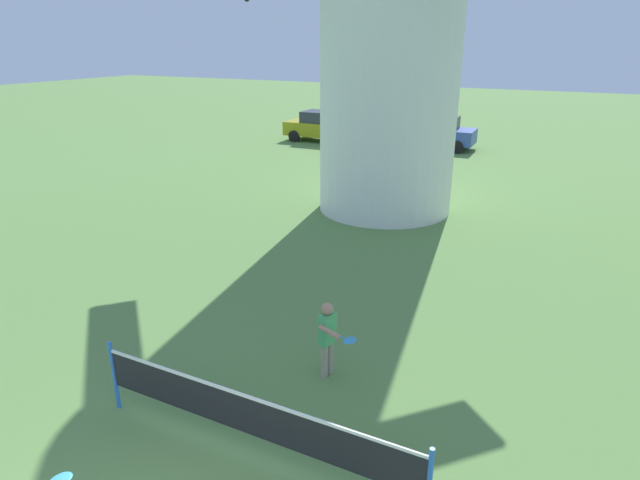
{
  "coord_description": "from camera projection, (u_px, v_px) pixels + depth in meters",
  "views": [
    {
      "loc": [
        3.34,
        -2.58,
        5.11
      ],
      "look_at": [
        0.06,
        3.95,
        2.37
      ],
      "focal_mm": 30.12,
      "sensor_mm": 36.0,
      "label": 1
    }
  ],
  "objects": [
    {
      "name": "tennis_net",
      "position": [
        248.0,
        416.0,
        6.72
      ],
      "size": [
        4.71,
        0.06,
        1.1
      ],
      "color": "blue",
      "rests_on": "ground_plane"
    },
    {
      "name": "player_far",
      "position": [
        328.0,
        336.0,
        8.44
      ],
      "size": [
        0.72,
        0.63,
        1.29
      ],
      "color": "#9E937F",
      "rests_on": "ground_plane"
    },
    {
      "name": "parked_car_blue",
      "position": [
        434.0,
        132.0,
        26.48
      ],
      "size": [
        4.0,
        1.97,
        1.56
      ],
      "color": "#334C99",
      "rests_on": "ground_plane"
    },
    {
      "name": "parked_car_mustard",
      "position": [
        326.0,
        126.0,
        28.22
      ],
      "size": [
        4.35,
        1.93,
        1.56
      ],
      "color": "#999919",
      "rests_on": "ground_plane"
    }
  ]
}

